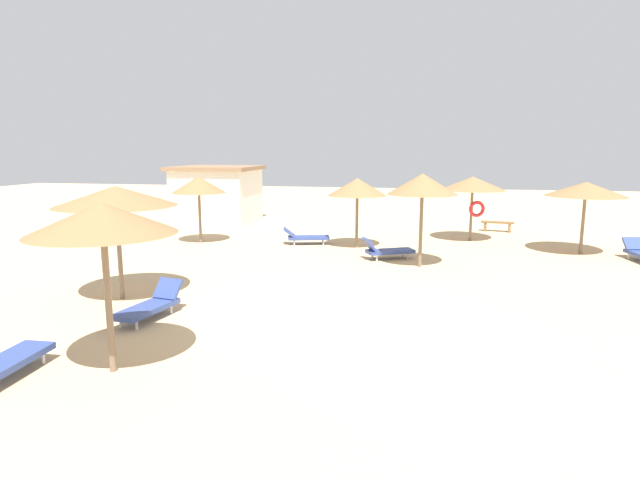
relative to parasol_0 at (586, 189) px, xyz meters
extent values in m
plane|color=#D1B284|center=(-9.00, -8.55, -2.44)|extent=(80.00, 80.00, 0.00)
cylinder|color=#75604C|center=(0.00, 0.00, -1.30)|extent=(0.12, 0.12, 2.28)
cone|color=olive|center=(0.00, 0.00, 0.01)|extent=(2.87, 2.87, 0.53)
cylinder|color=#75604C|center=(-8.49, -0.38, -1.34)|extent=(0.12, 0.12, 2.20)
cone|color=olive|center=(-8.49, -0.38, 0.00)|extent=(2.33, 2.33, 0.69)
cylinder|color=#75604C|center=(-5.99, -3.37, -1.17)|extent=(0.12, 0.12, 2.54)
cone|color=olive|center=(-5.99, -3.37, 0.35)|extent=(2.32, 2.32, 0.69)
cylinder|color=#75604C|center=(-13.76, -8.65, -1.15)|extent=(0.12, 0.12, 2.57)
cone|color=olive|center=(-13.76, -8.65, 0.29)|extent=(3.09, 3.09, 0.52)
cylinder|color=#75604C|center=(-11.39, -12.80, -1.14)|extent=(0.12, 0.12, 2.60)
cone|color=olive|center=(-11.39, -12.80, 0.33)|extent=(2.51, 2.51, 0.54)
cylinder|color=#75604C|center=(-15.11, -0.51, -1.34)|extent=(0.12, 0.12, 2.21)
cone|color=olive|center=(-15.11, -0.51, 0.01)|extent=(2.27, 2.27, 0.69)
cylinder|color=#75604C|center=(-3.85, 2.15, -1.30)|extent=(0.12, 0.12, 2.28)
cone|color=olive|center=(-3.85, 2.15, 0.03)|extent=(2.75, 2.75, 0.58)
torus|color=red|center=(-3.63, 2.15, -1.06)|extent=(0.71, 0.33, 0.70)
cube|color=#33478C|center=(1.61, -0.49, -1.91)|extent=(0.70, 0.54, 0.44)
cylinder|color=silver|center=(1.43, -0.72, -2.33)|extent=(0.06, 0.06, 0.22)
cube|color=#33478C|center=(-10.54, -0.04, -2.16)|extent=(1.81, 1.06, 0.12)
cube|color=#33478C|center=(-11.31, -0.24, -1.93)|extent=(0.63, 0.74, 0.40)
cylinder|color=silver|center=(-11.06, -0.40, -2.33)|extent=(0.06, 0.06, 0.22)
cylinder|color=silver|center=(-11.17, 0.02, -2.33)|extent=(0.06, 0.06, 0.22)
cylinder|color=silver|center=(-9.90, -0.09, -2.33)|extent=(0.06, 0.06, 0.22)
cylinder|color=silver|center=(-10.01, 0.33, -2.33)|extent=(0.06, 0.06, 0.22)
cube|color=#33478C|center=(-7.04, -2.30, -2.16)|extent=(1.81, 1.33, 0.12)
cube|color=#33478C|center=(-7.75, -2.65, -1.87)|extent=(0.62, 0.74, 0.50)
cylinder|color=silver|center=(-7.48, -2.76, -2.33)|extent=(0.06, 0.06, 0.22)
cylinder|color=silver|center=(-7.67, -2.37, -2.33)|extent=(0.06, 0.06, 0.22)
cylinder|color=silver|center=(-6.40, -2.23, -2.33)|extent=(0.06, 0.06, 0.22)
cylinder|color=silver|center=(-6.60, -1.84, -2.33)|extent=(0.06, 0.06, 0.22)
cube|color=#33478C|center=(-12.22, -10.14, -2.16)|extent=(0.95, 1.79, 0.12)
cube|color=#33478C|center=(-12.07, -9.36, -1.89)|extent=(0.71, 0.53, 0.47)
cylinder|color=silver|center=(-12.32, -9.51, -2.33)|extent=(0.06, 0.06, 0.22)
cylinder|color=silver|center=(-11.89, -9.59, -2.33)|extent=(0.06, 0.06, 0.22)
cylinder|color=silver|center=(-12.55, -10.69, -2.33)|extent=(0.06, 0.06, 0.22)
cylinder|color=silver|center=(-12.12, -10.77, -2.33)|extent=(0.06, 0.06, 0.22)
cube|color=#33478C|center=(-13.05, -13.37, -2.16)|extent=(0.70, 1.72, 0.12)
cylinder|color=silver|center=(-12.85, -12.76, -2.33)|extent=(0.06, 0.06, 0.22)
cylinder|color=silver|center=(-13.29, -12.78, -2.33)|extent=(0.06, 0.06, 0.22)
cube|color=brown|center=(-2.34, 4.89, -1.99)|extent=(1.55, 0.64, 0.08)
cube|color=brown|center=(-2.89, 4.98, -2.23)|extent=(0.18, 0.37, 0.41)
cube|color=brown|center=(-1.80, 4.80, -2.23)|extent=(0.18, 0.37, 0.41)
cube|color=white|center=(-16.68, 5.38, -1.04)|extent=(3.83, 3.79, 2.80)
cube|color=#8C6B4C|center=(-16.68, 5.38, 0.46)|extent=(4.23, 4.19, 0.20)
camera|label=1|loc=(-6.11, -20.64, 1.51)|focal=28.91mm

